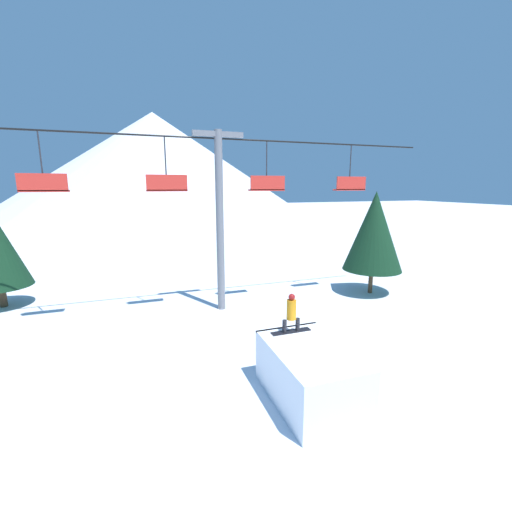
{
  "coord_description": "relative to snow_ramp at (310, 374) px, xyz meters",
  "views": [
    {
      "loc": [
        -5.67,
        -7.38,
        6.17
      ],
      "look_at": [
        -1.15,
        5.3,
        3.41
      ],
      "focal_mm": 24.0,
      "sensor_mm": 36.0,
      "label": 1
    }
  ],
  "objects": [
    {
      "name": "pine_tree_near",
      "position": [
        8.3,
        7.94,
        2.84
      ],
      "size": [
        3.33,
        3.33,
        5.9
      ],
      "color": "#4C3823",
      "rests_on": "ground_plane"
    },
    {
      "name": "chairlift",
      "position": [
        -0.59,
        8.24,
        4.67
      ],
      "size": [
        22.9,
        0.44,
        8.73
      ],
      "color": "slate",
      "rests_on": "ground_plane"
    },
    {
      "name": "snowboarder",
      "position": [
        -0.05,
        1.22,
        1.43
      ],
      "size": [
        1.31,
        0.3,
        1.27
      ],
      "color": "black",
      "rests_on": "snow_ramp"
    },
    {
      "name": "snow_ramp",
      "position": [
        0.0,
        0.0,
        0.0
      ],
      "size": [
        2.16,
        3.36,
        1.61
      ],
      "color": "white",
      "rests_on": "ground_plane"
    },
    {
      "name": "ground_plane",
      "position": [
        1.15,
        -0.62,
        -0.81
      ],
      "size": [
        220.0,
        220.0,
        0.0
      ],
      "primitive_type": "plane",
      "color": "white"
    },
    {
      "name": "mountain_ridge",
      "position": [
        1.15,
        81.81,
        10.9
      ],
      "size": [
        71.6,
        71.6,
        23.42
      ],
      "color": "silver",
      "rests_on": "ground_plane"
    }
  ]
}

